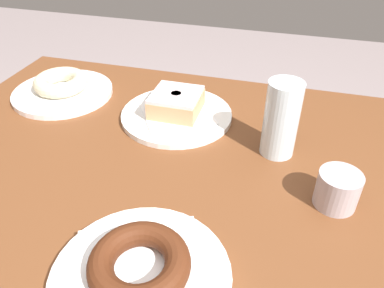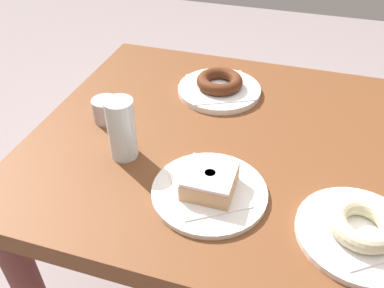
{
  "view_description": "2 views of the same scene",
  "coord_description": "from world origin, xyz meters",
  "px_view_note": "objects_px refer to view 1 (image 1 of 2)",
  "views": [
    {
      "loc": [
        0.21,
        -0.44,
        1.17
      ],
      "look_at": [
        0.07,
        0.05,
        0.81
      ],
      "focal_mm": 35.07,
      "sensor_mm": 36.0,
      "label": 1
    },
    {
      "loc": [
        -0.13,
        0.73,
        1.33
      ],
      "look_at": [
        0.07,
        0.08,
        0.79
      ],
      "focal_mm": 37.56,
      "sensor_mm": 36.0,
      "label": 2
    }
  ],
  "objects_px": {
    "plate_sugar_ring": "(63,93)",
    "donut_chocolate_ring": "(139,264)",
    "water_glass": "(281,119)",
    "plate_glazed_square": "(174,115)",
    "donut_glazed_square": "(174,102)",
    "donut_sugar_ring": "(61,82)",
    "sugar_jar": "(338,189)",
    "plate_chocolate_ring": "(141,277)"
  },
  "relations": [
    {
      "from": "donut_glazed_square",
      "to": "sugar_jar",
      "type": "bearing_deg",
      "value": -28.9
    },
    {
      "from": "plate_sugar_ring",
      "to": "donut_sugar_ring",
      "type": "distance_m",
      "value": 0.03
    },
    {
      "from": "donut_sugar_ring",
      "to": "water_glass",
      "type": "relative_size",
      "value": 0.86
    },
    {
      "from": "plate_sugar_ring",
      "to": "water_glass",
      "type": "distance_m",
      "value": 0.5
    },
    {
      "from": "plate_chocolate_ring",
      "to": "donut_chocolate_ring",
      "type": "bearing_deg",
      "value": 0.0
    },
    {
      "from": "sugar_jar",
      "to": "plate_chocolate_ring",
      "type": "bearing_deg",
      "value": -138.34
    },
    {
      "from": "donut_sugar_ring",
      "to": "plate_chocolate_ring",
      "type": "bearing_deg",
      "value": -48.61
    },
    {
      "from": "plate_glazed_square",
      "to": "sugar_jar",
      "type": "bearing_deg",
      "value": -28.9
    },
    {
      "from": "plate_sugar_ring",
      "to": "donut_sugar_ring",
      "type": "relative_size",
      "value": 1.85
    },
    {
      "from": "donut_chocolate_ring",
      "to": "plate_sugar_ring",
      "type": "bearing_deg",
      "value": 131.39
    },
    {
      "from": "plate_chocolate_ring",
      "to": "donut_chocolate_ring",
      "type": "relative_size",
      "value": 1.8
    },
    {
      "from": "donut_sugar_ring",
      "to": "water_glass",
      "type": "distance_m",
      "value": 0.5
    },
    {
      "from": "donut_glazed_square",
      "to": "plate_sugar_ring",
      "type": "xyz_separation_m",
      "value": [
        -0.27,
        0.02,
        -0.03
      ]
    },
    {
      "from": "plate_glazed_square",
      "to": "donut_glazed_square",
      "type": "relative_size",
      "value": 2.38
    },
    {
      "from": "donut_glazed_square",
      "to": "donut_chocolate_ring",
      "type": "bearing_deg",
      "value": -78.05
    },
    {
      "from": "donut_chocolate_ring",
      "to": "donut_sugar_ring",
      "type": "height_order",
      "value": "donut_chocolate_ring"
    },
    {
      "from": "plate_sugar_ring",
      "to": "sugar_jar",
      "type": "relative_size",
      "value": 3.46
    },
    {
      "from": "plate_sugar_ring",
      "to": "water_glass",
      "type": "bearing_deg",
      "value": -9.92
    },
    {
      "from": "plate_glazed_square",
      "to": "plate_sugar_ring",
      "type": "relative_size",
      "value": 1.03
    },
    {
      "from": "plate_sugar_ring",
      "to": "donut_glazed_square",
      "type": "bearing_deg",
      "value": -4.73
    },
    {
      "from": "plate_chocolate_ring",
      "to": "plate_sugar_ring",
      "type": "distance_m",
      "value": 0.53
    },
    {
      "from": "plate_glazed_square",
      "to": "water_glass",
      "type": "distance_m",
      "value": 0.23
    },
    {
      "from": "plate_sugar_ring",
      "to": "donut_sugar_ring",
      "type": "height_order",
      "value": "donut_sugar_ring"
    },
    {
      "from": "donut_chocolate_ring",
      "to": "water_glass",
      "type": "relative_size",
      "value": 0.9
    },
    {
      "from": "donut_sugar_ring",
      "to": "water_glass",
      "type": "height_order",
      "value": "water_glass"
    },
    {
      "from": "water_glass",
      "to": "sugar_jar",
      "type": "distance_m",
      "value": 0.15
    },
    {
      "from": "plate_chocolate_ring",
      "to": "sugar_jar",
      "type": "distance_m",
      "value": 0.31
    },
    {
      "from": "plate_glazed_square",
      "to": "water_glass",
      "type": "bearing_deg",
      "value": -16.3
    },
    {
      "from": "donut_sugar_ring",
      "to": "sugar_jar",
      "type": "distance_m",
      "value": 0.62
    },
    {
      "from": "plate_chocolate_ring",
      "to": "donut_chocolate_ring",
      "type": "xyz_separation_m",
      "value": [
        0.0,
        0.0,
        0.03
      ]
    },
    {
      "from": "donut_chocolate_ring",
      "to": "donut_sugar_ring",
      "type": "xyz_separation_m",
      "value": [
        -0.35,
        0.4,
        -0.0
      ]
    },
    {
      "from": "plate_sugar_ring",
      "to": "donut_chocolate_ring",
      "type": "bearing_deg",
      "value": -48.61
    },
    {
      "from": "donut_chocolate_ring",
      "to": "plate_glazed_square",
      "type": "xyz_separation_m",
      "value": [
        -0.08,
        0.38,
        -0.03
      ]
    },
    {
      "from": "donut_glazed_square",
      "to": "water_glass",
      "type": "xyz_separation_m",
      "value": [
        0.21,
        -0.06,
        0.03
      ]
    },
    {
      "from": "donut_glazed_square",
      "to": "water_glass",
      "type": "relative_size",
      "value": 0.69
    },
    {
      "from": "donut_chocolate_ring",
      "to": "donut_glazed_square",
      "type": "bearing_deg",
      "value": 101.95
    },
    {
      "from": "donut_glazed_square",
      "to": "sugar_jar",
      "type": "xyz_separation_m",
      "value": [
        0.31,
        -0.17,
        -0.01
      ]
    },
    {
      "from": "sugar_jar",
      "to": "plate_sugar_ring",
      "type": "bearing_deg",
      "value": 161.59
    },
    {
      "from": "donut_chocolate_ring",
      "to": "donut_sugar_ring",
      "type": "relative_size",
      "value": 1.04
    },
    {
      "from": "plate_chocolate_ring",
      "to": "water_glass",
      "type": "distance_m",
      "value": 0.35
    },
    {
      "from": "plate_chocolate_ring",
      "to": "donut_sugar_ring",
      "type": "distance_m",
      "value": 0.53
    },
    {
      "from": "donut_chocolate_ring",
      "to": "donut_sugar_ring",
      "type": "bearing_deg",
      "value": 131.39
    }
  ]
}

